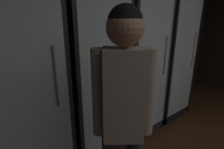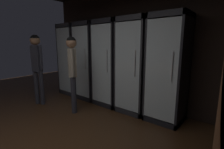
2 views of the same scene
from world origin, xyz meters
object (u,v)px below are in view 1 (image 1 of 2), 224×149
at_px(cooler_far_right, 164,55).
at_px(shopper_far, 123,109).
at_px(cooler_center, 89,70).
at_px(cooler_right, 133,61).
at_px(cooler_left, 21,84).

xyz_separation_m(cooler_far_right, shopper_far, (-1.72, -0.93, 0.00)).
xyz_separation_m(cooler_center, cooler_right, (0.71, -0.00, 0.00)).
height_order(cooler_right, cooler_far_right, same).
bearing_deg(cooler_center, cooler_far_right, -0.04).
bearing_deg(cooler_left, cooler_center, 0.06).
bearing_deg(cooler_right, cooler_center, 179.97).
distance_m(cooler_center, cooler_far_right, 1.43).
relative_size(cooler_left, shopper_far, 1.24).
distance_m(cooler_center, shopper_far, 0.98).
bearing_deg(shopper_far, cooler_center, 72.49).
distance_m(cooler_right, shopper_far, 1.38).
bearing_deg(cooler_center, shopper_far, -107.51).
bearing_deg(cooler_far_right, cooler_right, 179.96).
height_order(cooler_left, cooler_far_right, same).
xyz_separation_m(cooler_left, cooler_right, (1.43, 0.00, 0.01)).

